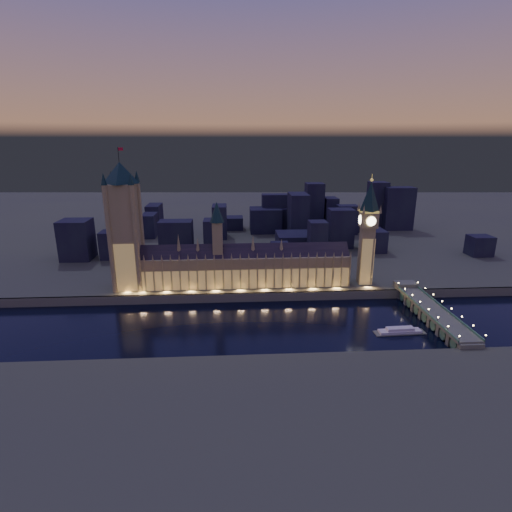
{
  "coord_description": "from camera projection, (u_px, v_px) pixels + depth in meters",
  "views": [
    {
      "loc": [
        -15.38,
        -287.92,
        140.39
      ],
      "look_at": [
        5.0,
        55.0,
        38.0
      ],
      "focal_mm": 28.0,
      "sensor_mm": 36.0,
      "label": 1
    }
  ],
  "objects": [
    {
      "name": "victoria_tower",
      "position": [
        125.0,
        221.0,
        349.45
      ],
      "size": [
        31.68,
        31.68,
        124.53
      ],
      "color": "olive",
      "rests_on": "north_bank"
    },
    {
      "name": "city_backdrop",
      "position": [
        273.0,
        221.0,
        545.61
      ],
      "size": [
        490.6,
        215.63,
        74.66
      ],
      "color": "black",
      "rests_on": "north_bank"
    },
    {
      "name": "elizabeth_tower",
      "position": [
        368.0,
        224.0,
        363.43
      ],
      "size": [
        18.0,
        18.0,
        101.29
      ],
      "color": "olive",
      "rests_on": "north_bank"
    },
    {
      "name": "embankment_wall",
      "position": [
        251.0,
        297.0,
        354.49
      ],
      "size": [
        2000.0,
        2.5,
        8.0
      ],
      "primitive_type": "cube",
      "color": "#575550",
      "rests_on": "ground"
    },
    {
      "name": "westminster_bridge",
      "position": [
        430.0,
        312.0,
        319.45
      ],
      "size": [
        18.92,
        113.0,
        15.9
      ],
      "color": "#575550",
      "rests_on": "ground"
    },
    {
      "name": "river_boat",
      "position": [
        400.0,
        331.0,
        297.76
      ],
      "size": [
        38.73,
        10.51,
        4.5
      ],
      "color": "#575550",
      "rests_on": "ground"
    },
    {
      "name": "north_bank",
      "position": [
        240.0,
        207.0,
        812.73
      ],
      "size": [
        2000.0,
        960.0,
        8.0
      ],
      "primitive_type": "cube",
      "color": "#3B3D38",
      "rests_on": "ground"
    },
    {
      "name": "ground_plane",
      "position": [
        254.0,
        322.0,
        316.41
      ],
      "size": [
        2000.0,
        2000.0,
        0.0
      ],
      "primitive_type": "plane",
      "color": "black",
      "rests_on": "ground"
    },
    {
      "name": "palace_of_westminster",
      "position": [
        239.0,
        266.0,
        367.37
      ],
      "size": [
        202.0,
        21.77,
        78.0
      ],
      "color": "olive",
      "rests_on": "north_bank"
    }
  ]
}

